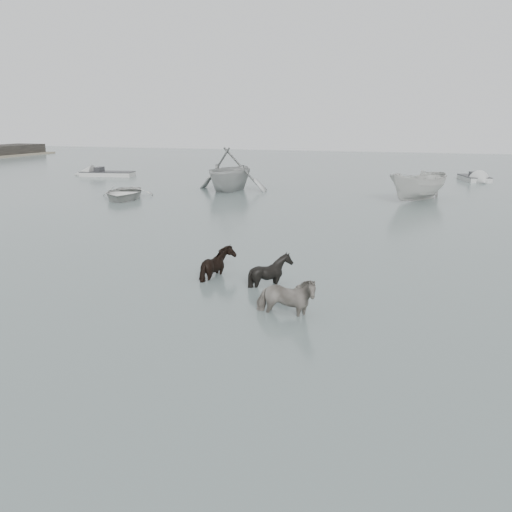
{
  "coord_description": "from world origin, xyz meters",
  "views": [
    {
      "loc": [
        3.92,
        -13.23,
        4.71
      ],
      "look_at": [
        -0.9,
        1.27,
        1.0
      ],
      "focal_mm": 40.0,
      "sensor_mm": 36.0,
      "label": 1
    }
  ],
  "objects_px": {
    "pony_pinto": "(286,289)",
    "rowboat_lead": "(123,191)",
    "pony_black": "(271,263)",
    "pony_dark": "(218,256)"
  },
  "relations": [
    {
      "from": "pony_dark",
      "to": "rowboat_lead",
      "type": "xyz_separation_m",
      "value": [
        -11.85,
        14.18,
        -0.19
      ]
    },
    {
      "from": "pony_dark",
      "to": "rowboat_lead",
      "type": "bearing_deg",
      "value": 20.6
    },
    {
      "from": "pony_pinto",
      "to": "pony_dark",
      "type": "distance_m",
      "value": 3.93
    },
    {
      "from": "pony_pinto",
      "to": "pony_black",
      "type": "bearing_deg",
      "value": 25.19
    },
    {
      "from": "pony_pinto",
      "to": "pony_dark",
      "type": "relative_size",
      "value": 1.25
    },
    {
      "from": "pony_pinto",
      "to": "rowboat_lead",
      "type": "xyz_separation_m",
      "value": [
        -14.7,
        16.88,
        -0.22
      ]
    },
    {
      "from": "pony_dark",
      "to": "pony_black",
      "type": "xyz_separation_m",
      "value": [
        1.74,
        -0.27,
        -0.0
      ]
    },
    {
      "from": "pony_black",
      "to": "pony_pinto",
      "type": "bearing_deg",
      "value": -159.37
    },
    {
      "from": "rowboat_lead",
      "to": "pony_dark",
      "type": "bearing_deg",
      "value": -70.27
    },
    {
      "from": "pony_black",
      "to": "rowboat_lead",
      "type": "height_order",
      "value": "pony_black"
    }
  ]
}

